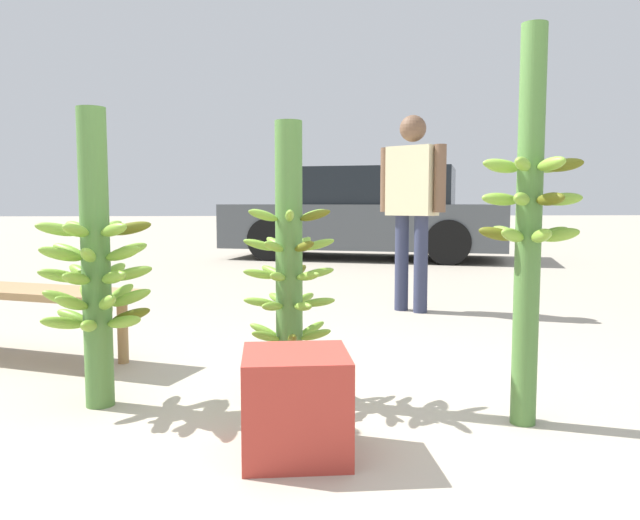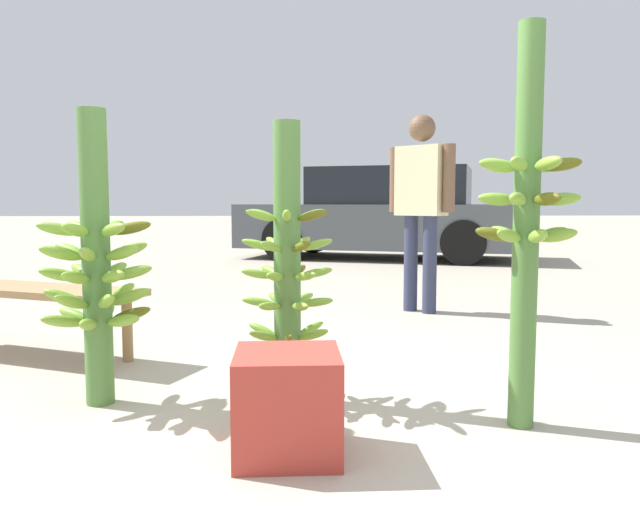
{
  "view_description": "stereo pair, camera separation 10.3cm",
  "coord_description": "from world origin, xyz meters",
  "px_view_note": "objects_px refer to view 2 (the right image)",
  "views": [
    {
      "loc": [
        -0.15,
        -2.28,
        0.91
      ],
      "look_at": [
        0.12,
        0.77,
        0.63
      ],
      "focal_mm": 35.0,
      "sensor_mm": 36.0,
      "label": 1
    },
    {
      "loc": [
        -0.04,
        -2.28,
        0.91
      ],
      "look_at": [
        0.12,
        0.77,
        0.63
      ],
      "focal_mm": 35.0,
      "sensor_mm": 36.0,
      "label": 2
    }
  ],
  "objects_px": {
    "banana_stalk_center": "(287,266)",
    "produce_crate": "(288,403)",
    "banana_stalk_right": "(526,220)",
    "vendor_person": "(421,195)",
    "banana_stalk_left": "(96,265)",
    "parked_car": "(383,215)",
    "market_bench": "(27,297)"
  },
  "relations": [
    {
      "from": "banana_stalk_left",
      "to": "vendor_person",
      "type": "height_order",
      "value": "vendor_person"
    },
    {
      "from": "banana_stalk_left",
      "to": "market_bench",
      "type": "height_order",
      "value": "banana_stalk_left"
    },
    {
      "from": "market_bench",
      "to": "banana_stalk_left",
      "type": "bearing_deg",
      "value": -28.33
    },
    {
      "from": "vendor_person",
      "to": "banana_stalk_center",
      "type": "bearing_deg",
      "value": 108.44
    },
    {
      "from": "vendor_person",
      "to": "parked_car",
      "type": "distance_m",
      "value": 5.02
    },
    {
      "from": "market_bench",
      "to": "produce_crate",
      "type": "height_order",
      "value": "market_bench"
    },
    {
      "from": "vendor_person",
      "to": "parked_car",
      "type": "relative_size",
      "value": 0.34
    },
    {
      "from": "banana_stalk_left",
      "to": "produce_crate",
      "type": "height_order",
      "value": "banana_stalk_left"
    },
    {
      "from": "vendor_person",
      "to": "banana_stalk_right",
      "type": "bearing_deg",
      "value": 131.02
    },
    {
      "from": "banana_stalk_left",
      "to": "parked_car",
      "type": "relative_size",
      "value": 0.27
    },
    {
      "from": "banana_stalk_left",
      "to": "banana_stalk_center",
      "type": "xyz_separation_m",
      "value": [
        0.85,
        0.0,
        -0.01
      ]
    },
    {
      "from": "banana_stalk_right",
      "to": "market_bench",
      "type": "relative_size",
      "value": 1.08
    },
    {
      "from": "parked_car",
      "to": "vendor_person",
      "type": "bearing_deg",
      "value": -166.11
    },
    {
      "from": "banana_stalk_left",
      "to": "market_bench",
      "type": "relative_size",
      "value": 0.88
    },
    {
      "from": "banana_stalk_left",
      "to": "produce_crate",
      "type": "relative_size",
      "value": 3.51
    },
    {
      "from": "banana_stalk_center",
      "to": "produce_crate",
      "type": "distance_m",
      "value": 0.76
    },
    {
      "from": "banana_stalk_left",
      "to": "parked_car",
      "type": "height_order",
      "value": "parked_car"
    },
    {
      "from": "vendor_person",
      "to": "market_bench",
      "type": "bearing_deg",
      "value": 72.4
    },
    {
      "from": "vendor_person",
      "to": "produce_crate",
      "type": "relative_size",
      "value": 4.31
    },
    {
      "from": "vendor_person",
      "to": "produce_crate",
      "type": "bearing_deg",
      "value": 113.48
    },
    {
      "from": "banana_stalk_left",
      "to": "vendor_person",
      "type": "distance_m",
      "value": 3.01
    },
    {
      "from": "banana_stalk_center",
      "to": "parked_car",
      "type": "xyz_separation_m",
      "value": [
        1.57,
        7.26,
        0.08
      ]
    },
    {
      "from": "parked_car",
      "to": "market_bench",
      "type": "bearing_deg",
      "value": 173.45
    },
    {
      "from": "vendor_person",
      "to": "parked_car",
      "type": "height_order",
      "value": "vendor_person"
    },
    {
      "from": "banana_stalk_right",
      "to": "banana_stalk_center",
      "type": "bearing_deg",
      "value": 157.72
    },
    {
      "from": "banana_stalk_center",
      "to": "banana_stalk_right",
      "type": "distance_m",
      "value": 1.05
    },
    {
      "from": "banana_stalk_right",
      "to": "vendor_person",
      "type": "bearing_deg",
      "value": 86.7
    },
    {
      "from": "banana_stalk_right",
      "to": "produce_crate",
      "type": "relative_size",
      "value": 4.27
    },
    {
      "from": "vendor_person",
      "to": "parked_car",
      "type": "bearing_deg",
      "value": -51.0
    },
    {
      "from": "banana_stalk_left",
      "to": "parked_car",
      "type": "bearing_deg",
      "value": 71.6
    },
    {
      "from": "banana_stalk_center",
      "to": "produce_crate",
      "type": "height_order",
      "value": "banana_stalk_center"
    },
    {
      "from": "banana_stalk_left",
      "to": "market_bench",
      "type": "distance_m",
      "value": 1.13
    }
  ]
}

